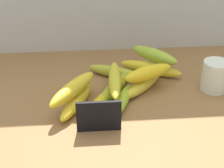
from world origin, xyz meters
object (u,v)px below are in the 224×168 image
object	(u,v)px
banana_2	(117,72)
banana_0	(77,101)
banana_7	(115,80)
banana_8	(73,89)
banana_4	(114,89)
banana_1	(98,105)
banana_6	(143,85)
coffee_mug	(216,76)
chalkboard_sign	(99,117)
banana_3	(150,68)
banana_5	(122,101)
banana_9	(148,73)
banana_10	(154,55)

from	to	relation	value
banana_2	banana_0	bearing A→B (deg)	-128.05
banana_7	banana_8	world-z (taller)	banana_8
banana_2	banana_4	xyz separation A→B (cm)	(-1.80, -10.00, 0.04)
banana_1	banana_6	size ratio (longest dim) A/B	1.15
banana_4	banana_6	distance (cm)	8.95
banana_2	banana_4	bearing A→B (deg)	-100.21
banana_2	banana_7	size ratio (longest dim) A/B	0.93
coffee_mug	banana_2	size ratio (longest dim) A/B	0.48
chalkboard_sign	banana_6	distance (cm)	23.05
banana_6	banana_3	bearing A→B (deg)	67.98
banana_2	chalkboard_sign	bearing A→B (deg)	-104.52
coffee_mug	banana_3	size ratio (longest dim) A/B	0.46
banana_4	chalkboard_sign	bearing A→B (deg)	-107.03
banana_4	banana_2	bearing A→B (deg)	79.79
chalkboard_sign	banana_5	xyz separation A→B (cm)	(6.70, 10.29, -2.14)
coffee_mug	banana_2	bearing A→B (deg)	161.23
banana_4	banana_9	xyz separation A→B (cm)	(10.21, 1.39, 4.02)
coffee_mug	banana_5	xyz separation A→B (cm)	(-28.57, -6.76, -2.82)
banana_0	banana_8	size ratio (longest dim) A/B	0.95
banana_7	banana_9	distance (cm)	10.34
banana_9	chalkboard_sign	bearing A→B (deg)	-130.29
banana_0	banana_3	size ratio (longest dim) A/B	0.93
banana_7	coffee_mug	bearing A→B (deg)	2.70
chalkboard_sign	banana_4	world-z (taller)	chalkboard_sign
banana_5	banana_7	size ratio (longest dim) A/B	0.82
chalkboard_sign	banana_5	world-z (taller)	chalkboard_sign
banana_4	banana_3	bearing A→B (deg)	41.95
banana_2	banana_10	bearing A→B (deg)	12.95
banana_1	banana_4	bearing A→B (deg)	57.52
banana_3	banana_1	bearing A→B (deg)	-132.67
banana_9	banana_1	bearing A→B (deg)	-148.93
chalkboard_sign	banana_5	bearing A→B (deg)	56.92
banana_0	chalkboard_sign	bearing A→B (deg)	-62.77
banana_6	banana_7	size ratio (longest dim) A/B	0.85
banana_0	banana_5	distance (cm)	12.25
chalkboard_sign	banana_8	size ratio (longest dim) A/B	0.55
banana_0	banana_4	world-z (taller)	same
banana_7	banana_8	xyz separation A→B (cm)	(-11.64, -4.60, 0.31)
chalkboard_sign	banana_4	bearing A→B (deg)	72.97
banana_0	banana_5	world-z (taller)	banana_0
coffee_mug	banana_1	size ratio (longest dim) A/B	0.46
banana_0	banana_7	world-z (taller)	banana_7
banana_8	coffee_mug	bearing A→B (deg)	8.21
banana_1	banana_2	size ratio (longest dim) A/B	1.06
banana_5	banana_9	size ratio (longest dim) A/B	1.07
banana_2	banana_9	bearing A→B (deg)	-45.68
banana_8	banana_10	world-z (taller)	banana_10
banana_9	banana_6	bearing A→B (deg)	171.97
coffee_mug	banana_10	xyz separation A→B (cm)	(-16.11, 12.45, 1.47)
banana_3	banana_9	distance (cm)	11.19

